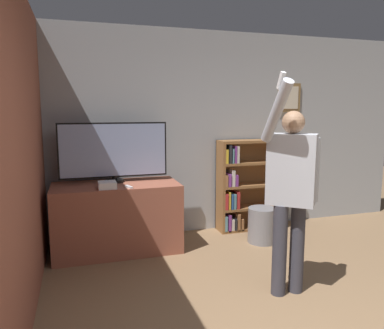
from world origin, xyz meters
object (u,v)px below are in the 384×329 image
at_px(person, 291,186).
at_px(waste_bin, 262,225).
at_px(bookshelf, 246,187).
at_px(game_console, 107,185).
at_px(television, 114,151).

xyz_separation_m(person, waste_bin, (0.40, 1.27, -0.78)).
height_order(bookshelf, person, person).
height_order(game_console, person, person).
xyz_separation_m(bookshelf, waste_bin, (-0.03, -0.55, -0.38)).
bearing_deg(television, bookshelf, 5.34).
distance_m(bookshelf, person, 1.91).
bearing_deg(game_console, bookshelf, 14.69).
distance_m(television, person, 2.15).
height_order(television, bookshelf, television).
distance_m(bookshelf, waste_bin, 0.67).
height_order(game_console, bookshelf, bookshelf).
bearing_deg(person, waste_bin, 112.18).
height_order(television, person, person).
distance_m(game_console, waste_bin, 1.99).
height_order(bookshelf, waste_bin, bookshelf).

